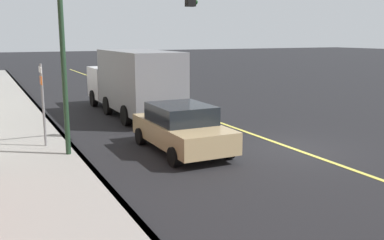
% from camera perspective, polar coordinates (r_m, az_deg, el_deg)
% --- Properties ---
extents(ground, '(200.00, 200.00, 0.00)m').
position_cam_1_polar(ground, '(15.46, 12.99, -3.65)').
color(ground, black).
extents(sidewalk_slab, '(80.00, 3.25, 0.15)m').
position_cam_1_polar(sidewalk_slab, '(12.18, -19.83, -7.68)').
color(sidewalk_slab, gray).
rests_on(sidewalk_slab, ground).
extents(curb_edge, '(80.00, 0.16, 0.15)m').
position_cam_1_polar(curb_edge, '(12.42, -12.70, -6.92)').
color(curb_edge, slate).
rests_on(curb_edge, ground).
extents(lane_stripe_center, '(80.00, 0.16, 0.01)m').
position_cam_1_polar(lane_stripe_center, '(15.46, 12.99, -3.62)').
color(lane_stripe_center, '#D8CC4C').
rests_on(lane_stripe_center, ground).
extents(car_tan, '(4.51, 2.12, 1.60)m').
position_cam_1_polar(car_tan, '(14.52, -1.40, -1.02)').
color(car_tan, tan).
rests_on(car_tan, ground).
extents(truck_gray, '(8.49, 2.58, 3.17)m').
position_cam_1_polar(truck_gray, '(21.33, -7.79, 5.11)').
color(truck_gray, silver).
rests_on(truck_gray, ground).
extents(traffic_light_mast, '(0.28, 4.68, 6.03)m').
position_cam_1_polar(traffic_light_mast, '(14.25, -9.81, 12.15)').
color(traffic_light_mast, '#1E3823').
rests_on(traffic_light_mast, ground).
extents(street_sign_post, '(0.60, 0.08, 2.95)m').
position_cam_1_polar(street_sign_post, '(15.31, -19.12, 2.50)').
color(street_sign_post, slate).
rests_on(street_sign_post, ground).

